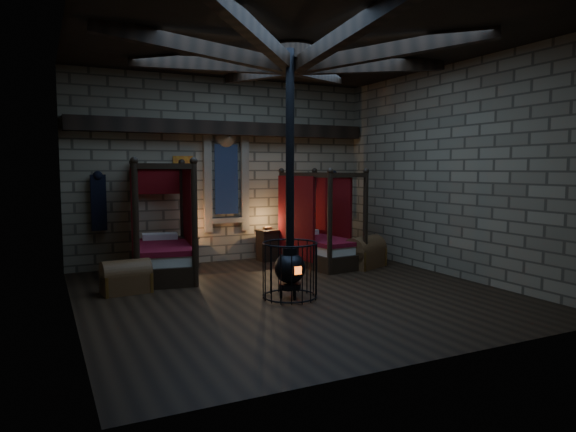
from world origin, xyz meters
name	(u,v)px	position (x,y,z in m)	size (l,w,h in m)	color
room	(291,73)	(0.00, 0.09, 3.74)	(7.02, 7.02, 4.29)	black
bed_left	(162,249)	(-1.73, 2.35, 0.55)	(1.43, 2.28, 2.24)	black
bed_right	(319,242)	(1.70, 2.10, 0.51)	(1.25, 2.07, 2.06)	black
trunk_left	(126,278)	(-2.59, 1.27, 0.26)	(0.85, 0.58, 0.59)	brown
trunk_right	(364,253)	(2.45, 1.43, 0.31)	(1.09, 0.92, 0.69)	brown
nightstand_left	(189,251)	(-1.00, 3.09, 0.34)	(0.48, 0.46, 0.82)	black
nightstand_right	(268,245)	(0.86, 3.07, 0.37)	(0.50, 0.48, 0.79)	black
stove	(290,263)	(-0.20, -0.30, 0.59)	(0.91, 0.91, 4.05)	black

